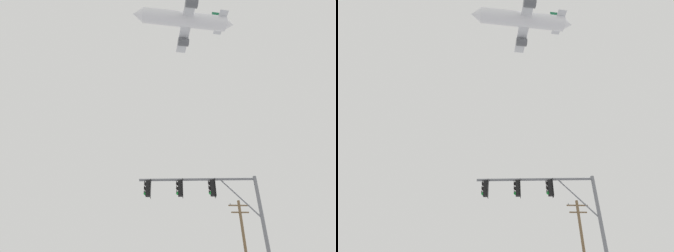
{
  "view_description": "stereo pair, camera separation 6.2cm",
  "coord_description": "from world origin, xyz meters",
  "views": [
    {
      "loc": [
        0.68,
        -5.44,
        1.13
      ],
      "look_at": [
        1.5,
        17.81,
        16.04
      ],
      "focal_mm": 27.46,
      "sensor_mm": 36.0,
      "label": 1
    },
    {
      "loc": [
        0.74,
        -5.44,
        1.13
      ],
      "look_at": [
        1.5,
        17.81,
        16.04
      ],
      "focal_mm": 27.46,
      "sensor_mm": 36.0,
      "label": 2
    }
  ],
  "objects": [
    {
      "name": "utility_pole",
      "position": [
        8.99,
        21.12,
        4.82
      ],
      "size": [
        2.2,
        0.28,
        9.04
      ],
      "color": "brown",
      "rests_on": "ground"
    },
    {
      "name": "signal_pole_near",
      "position": [
        3.64,
        8.8,
        5.25
      ],
      "size": [
        6.86,
        0.72,
        6.76
      ],
      "color": "slate",
      "rests_on": "ground"
    },
    {
      "name": "airplane",
      "position": [
        5.85,
        31.58,
        54.55
      ],
      "size": [
        24.18,
        18.68,
        6.59
      ],
      "color": "white"
    }
  ]
}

